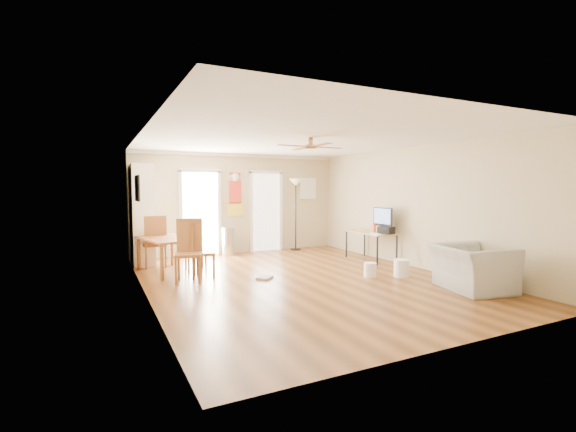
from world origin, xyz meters
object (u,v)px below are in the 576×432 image
dining_table (167,255)px  armchair (471,268)px  torchiere_lamp (296,215)px  printer (386,230)px  dining_chair_far (154,241)px  dining_chair_right_b (204,250)px  wastebasket_a (370,270)px  dining_chair_near (189,251)px  bookshelf (141,215)px  computer_desk (370,246)px  dining_chair_right_a (196,247)px  wastebasket_b (401,268)px  trash_can (228,241)px

dining_table → armchair: armchair is taller
torchiere_lamp → printer: bearing=-70.7°
dining_chair_far → dining_chair_right_b: bearing=111.5°
torchiere_lamp → wastebasket_a: size_ratio=7.06×
dining_chair_near → armchair: 4.89m
bookshelf → computer_desk: bearing=-17.0°
dining_chair_near → armchair: (4.09, -2.67, -0.19)m
dining_chair_near → dining_chair_far: 1.77m
dining_chair_right_a → wastebasket_b: (3.42, -2.32, -0.33)m
dining_chair_right_a → dining_chair_right_b: bearing=-177.6°
computer_desk → armchair: bearing=-94.5°
dining_chair_near → wastebasket_a: (3.20, -1.13, -0.43)m
wastebasket_a → dining_chair_right_a: bearing=144.0°
trash_can → torchiere_lamp: (1.92, -0.02, 0.63)m
dining_table → armchair: (4.30, -3.71, 0.02)m
dining_chair_right_b → dining_table: bearing=51.7°
dining_chair_far → wastebasket_a: bearing=136.7°
wastebasket_a → armchair: size_ratio=0.24×
trash_can → wastebasket_a: (1.66, -3.64, -0.21)m
dining_chair_right_a → wastebasket_b: 4.15m
bookshelf → wastebasket_a: 5.12m
dining_chair_far → computer_desk: bearing=158.4°
dining_chair_near → wastebasket_a: 3.42m
dining_chair_right_b → printer: size_ratio=3.38×
dining_chair_right_b → armchair: size_ratio=0.91×
trash_can → torchiere_lamp: size_ratio=0.36×
bookshelf → dining_chair_right_a: 1.67m
dining_chair_right_a → wastebasket_a: size_ratio=3.55×
dining_chair_near → torchiere_lamp: size_ratio=0.58×
torchiere_lamp → bookshelf: bearing=-176.0°
dining_chair_right_a → computer_desk: bearing=-96.8°
dining_chair_far → wastebasket_a: dining_chair_far is taller
printer → armchair: (-0.30, -2.50, -0.38)m
armchair → wastebasket_b: bearing=26.1°
dining_chair_near → torchiere_lamp: 4.28m
trash_can → computer_desk: size_ratio=0.56×
dining_chair_far → dining_chair_near: bearing=97.6°
trash_can → torchiere_lamp: torchiere_lamp is taller
computer_desk → armchair: 2.98m
dining_chair_near → computer_desk: size_ratio=0.90×
dining_chair_right_b → trash_can: 2.55m
dining_chair_far → wastebasket_b: bearing=138.5°
armchair → computer_desk: bearing=7.3°
dining_table → torchiere_lamp: 3.99m
computer_desk → armchair: size_ratio=1.09×
dining_chair_right_a → printer: (4.05, -1.12, 0.26)m
bookshelf → dining_chair_near: size_ratio=1.97×
armchair → bookshelf: bearing=55.5°
dining_table → dining_chair_far: size_ratio=1.27×
dining_chair_right_b → dining_chair_far: size_ratio=0.95×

